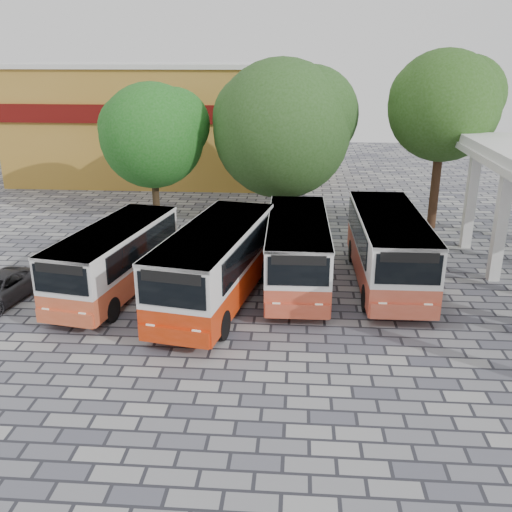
# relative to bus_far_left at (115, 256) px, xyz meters

# --- Properties ---
(ground) EXTENTS (90.00, 90.00, 0.00)m
(ground) POSITION_rel_bus_far_left_xyz_m (7.47, -3.59, -1.54)
(ground) COLOR #4F4F5C
(ground) RESTS_ON ground
(shophouse_block) EXTENTS (20.40, 10.40, 8.30)m
(shophouse_block) POSITION_rel_bus_far_left_xyz_m (-3.53, 22.39, 2.62)
(shophouse_block) COLOR #A87929
(shophouse_block) RESTS_ON ground
(bus_far_left) EXTENTS (3.52, 7.71, 2.67)m
(bus_far_left) POSITION_rel_bus_far_left_xyz_m (0.00, 0.00, 0.00)
(bus_far_left) COLOR #CA522C
(bus_far_left) RESTS_ON ground
(bus_centre_left) EXTENTS (3.95, 8.58, 2.96)m
(bus_centre_left) POSITION_rel_bus_far_left_xyz_m (4.05, -0.74, 0.17)
(bus_centre_left) COLOR #BE2B07
(bus_centre_left) RESTS_ON ground
(bus_centre_right) EXTENTS (2.49, 7.81, 2.80)m
(bus_centre_right) POSITION_rel_bus_far_left_xyz_m (7.08, 1.31, 0.08)
(bus_centre_right) COLOR #C5482C
(bus_centre_right) RESTS_ON ground
(bus_far_right) EXTENTS (2.61, 8.23, 2.95)m
(bus_far_right) POSITION_rel_bus_far_left_xyz_m (10.73, 1.69, 0.17)
(bus_far_right) COLOR #CC5236
(bus_far_right) RESTS_ON ground
(tree_left) EXTENTS (5.88, 5.60, 7.63)m
(tree_left) POSITION_rel_bus_far_left_xyz_m (-0.74, 9.97, 3.48)
(tree_left) COLOR #392A19
(tree_left) RESTS_ON ground
(tree_middle) EXTENTS (7.74, 7.37, 8.86)m
(tree_middle) POSITION_rel_bus_far_left_xyz_m (6.20, 10.49, 3.88)
(tree_middle) COLOR #402D11
(tree_middle) RESTS_ON ground
(tree_right) EXTENTS (5.93, 5.65, 9.28)m
(tree_right) POSITION_rel_bus_far_left_xyz_m (14.42, 10.15, 5.09)
(tree_right) COLOR #492E1C
(tree_right) RESTS_ON ground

